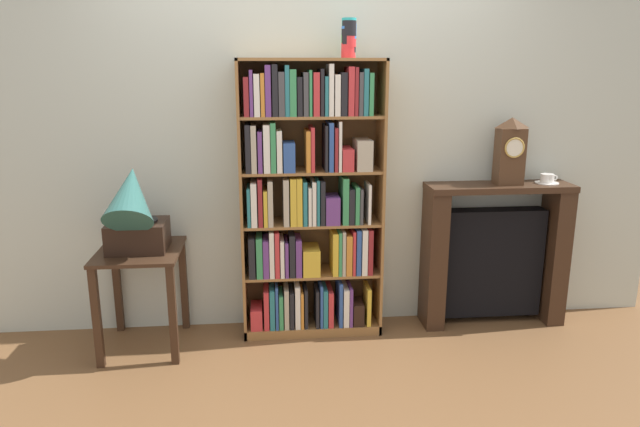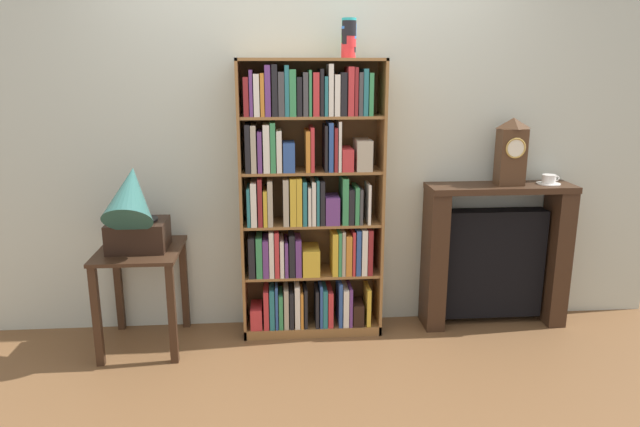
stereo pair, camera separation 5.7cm
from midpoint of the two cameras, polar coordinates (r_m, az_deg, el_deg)
ground_plane at (r=3.84m, az=-0.18°, el=-12.50°), size 7.63×6.40×0.02m
wall_back at (r=3.80m, az=0.72°, el=7.97°), size 4.63×0.08×2.60m
bookshelf at (r=3.68m, az=-0.68°, el=0.77°), size 0.90×0.28×1.77m
cup_stack at (r=3.59m, az=3.33°, el=16.86°), size 0.09×0.09×0.23m
side_table_left at (r=3.75m, az=-16.75°, el=-5.55°), size 0.50×0.56×0.64m
gramophone at (r=3.56m, az=-17.46°, el=0.33°), size 0.34×0.48×0.59m
fireplace_mantel at (r=4.10m, az=17.17°, el=-3.98°), size 0.96×0.27×0.97m
mantel_clock at (r=3.94m, az=18.72°, el=5.80°), size 0.17×0.14×0.43m
teacup_with_saucer at (r=4.08m, az=22.00°, el=3.08°), size 0.15×0.15×0.06m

